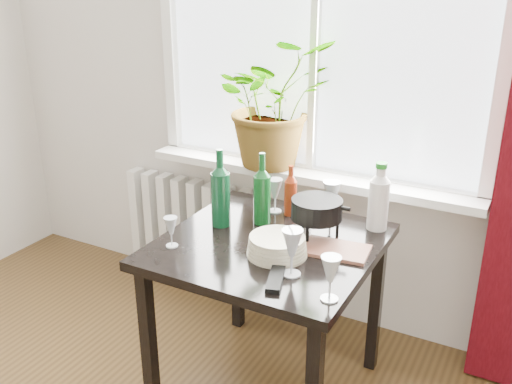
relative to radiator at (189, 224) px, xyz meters
The scene contains 18 objects.
window 1.43m from the radiator, ahead, with size 1.72×0.08×1.62m.
windowsill 0.87m from the radiator, ahead, with size 1.72×0.20×0.04m.
radiator is the anchor object (origin of this frame).
table 1.09m from the radiator, 36.54° to the right, with size 0.85×0.85×0.74m.
potted_plant 0.97m from the radiator, ahead, with size 0.58×0.50×0.64m, color #2E661B.
wine_bottle_left 0.99m from the radiator, 44.61° to the right, with size 0.08×0.08×0.35m, color #0B3B1E, non-canonical shape.
wine_bottle_right 1.02m from the radiator, 33.00° to the right, with size 0.07×0.07×0.32m, color #0C4117, non-canonical shape.
bottle_amber 1.00m from the radiator, 22.85° to the right, with size 0.06×0.06×0.23m, color maroon, non-canonical shape.
cleaning_bottle 1.34m from the radiator, 14.11° to the right, with size 0.09×0.09×0.30m, color white, non-canonical shape.
wineglass_front_right 1.41m from the radiator, 38.60° to the right, with size 0.08×0.08×0.18m, color silver, non-canonical shape.
wineglass_far_right 1.60m from the radiator, 37.01° to the right, with size 0.07×0.07×0.17m, color silver, non-canonical shape.
wineglass_back_center 1.14m from the radiator, 17.88° to the right, with size 0.08×0.08×0.19m, color silver, non-canonical shape.
wineglass_back_left 0.92m from the radiator, 25.23° to the right, with size 0.07×0.07×0.16m, color silver, non-canonical shape.
wineglass_front_left 1.09m from the radiator, 58.38° to the right, with size 0.05×0.05×0.13m, color silver, non-canonical shape.
plate_stack 1.24m from the radiator, 37.74° to the right, with size 0.24×0.24×0.08m, color beige.
fondue_pot 1.20m from the radiator, 26.25° to the right, with size 0.24×0.21×0.16m, color black, non-canonical shape.
tv_remote 1.41m from the radiator, 41.68° to the right, with size 0.05×0.17×0.02m, color black.
cutting_board 1.32m from the radiator, 27.51° to the right, with size 0.26×0.17×0.01m, color brown.
Camera 1 is at (1.04, -0.32, 1.78)m, focal length 40.00 mm.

